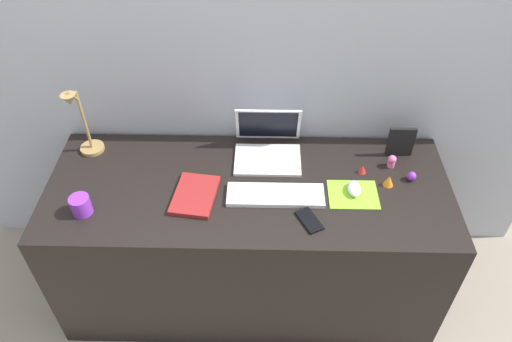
# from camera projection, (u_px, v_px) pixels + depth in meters

# --- Properties ---
(ground_plane) EXTENTS (6.00, 6.00, 0.00)m
(ground_plane) POSITION_uv_depth(u_px,v_px,m) (250.00, 284.00, 2.61)
(ground_plane) COLOR gray
(back_wall) EXTENTS (2.96, 0.05, 1.55)m
(back_wall) POSITION_uv_depth(u_px,v_px,m) (251.00, 125.00, 2.36)
(back_wall) COLOR #B2B7C1
(back_wall) RESTS_ON ground_plane
(desk) EXTENTS (1.76, 0.69, 0.74)m
(desk) POSITION_uv_depth(u_px,v_px,m) (249.00, 240.00, 2.36)
(desk) COLOR black
(desk) RESTS_ON ground_plane
(laptop) EXTENTS (0.30, 0.27, 0.21)m
(laptop) POSITION_uv_depth(u_px,v_px,m) (268.00, 144.00, 2.23)
(laptop) COLOR white
(laptop) RESTS_ON desk
(keyboard) EXTENTS (0.41, 0.13, 0.02)m
(keyboard) POSITION_uv_depth(u_px,v_px,m) (275.00, 195.00, 2.05)
(keyboard) COLOR white
(keyboard) RESTS_ON desk
(mousepad) EXTENTS (0.21, 0.17, 0.00)m
(mousepad) POSITION_uv_depth(u_px,v_px,m) (353.00, 195.00, 2.06)
(mousepad) COLOR #8CDB33
(mousepad) RESTS_ON desk
(mouse) EXTENTS (0.06, 0.10, 0.03)m
(mouse) POSITION_uv_depth(u_px,v_px,m) (354.00, 189.00, 2.06)
(mouse) COLOR white
(mouse) RESTS_ON mousepad
(cell_phone) EXTENTS (0.12, 0.14, 0.01)m
(cell_phone) POSITION_uv_depth(u_px,v_px,m) (309.00, 220.00, 1.95)
(cell_phone) COLOR black
(cell_phone) RESTS_ON desk
(desk_lamp) EXTENTS (0.11, 0.16, 0.37)m
(desk_lamp) POSITION_uv_depth(u_px,v_px,m) (82.00, 125.00, 2.14)
(desk_lamp) COLOR #A5844C
(desk_lamp) RESTS_ON desk
(notebook_pad) EXTENTS (0.20, 0.26, 0.02)m
(notebook_pad) POSITION_uv_depth(u_px,v_px,m) (195.00, 195.00, 2.05)
(notebook_pad) COLOR maroon
(notebook_pad) RESTS_ON desk
(picture_frame) EXTENTS (0.12, 0.02, 0.15)m
(picture_frame) POSITION_uv_depth(u_px,v_px,m) (401.00, 142.00, 2.21)
(picture_frame) COLOR black
(picture_frame) RESTS_ON desk
(coffee_mug) EXTENTS (0.08, 0.08, 0.08)m
(coffee_mug) POSITION_uv_depth(u_px,v_px,m) (81.00, 205.00, 1.97)
(coffee_mug) COLOR purple
(coffee_mug) RESTS_ON desk
(toy_figurine_purple) EXTENTS (0.04, 0.04, 0.04)m
(toy_figurine_purple) POSITION_uv_depth(u_px,v_px,m) (412.00, 176.00, 2.12)
(toy_figurine_purple) COLOR purple
(toy_figurine_purple) RESTS_ON desk
(toy_figurine_pink) EXTENTS (0.04, 0.04, 0.06)m
(toy_figurine_pink) POSITION_uv_depth(u_px,v_px,m) (392.00, 161.00, 2.18)
(toy_figurine_pink) COLOR pink
(toy_figurine_pink) RESTS_ON desk
(toy_figurine_orange) EXTENTS (0.05, 0.05, 0.05)m
(toy_figurine_orange) POSITION_uv_depth(u_px,v_px,m) (389.00, 181.00, 2.09)
(toy_figurine_orange) COLOR orange
(toy_figurine_orange) RESTS_ON desk
(toy_figurine_red) EXTENTS (0.04, 0.04, 0.04)m
(toy_figurine_red) POSITION_uv_depth(u_px,v_px,m) (362.00, 169.00, 2.16)
(toy_figurine_red) COLOR red
(toy_figurine_red) RESTS_ON desk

